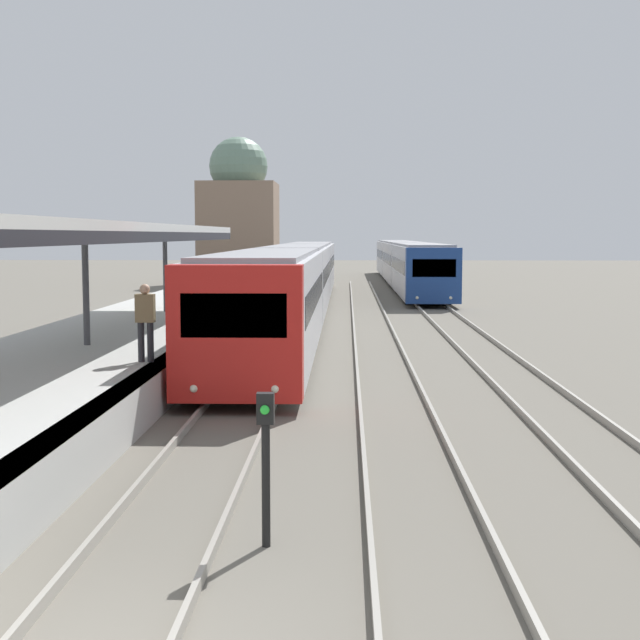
{
  "coord_description": "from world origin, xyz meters",
  "views": [
    {
      "loc": [
        2.22,
        -6.78,
        3.62
      ],
      "look_at": [
        1.61,
        13.58,
        1.66
      ],
      "focal_mm": 50.0,
      "sensor_mm": 36.0,
      "label": 1
    }
  ],
  "objects": [
    {
      "name": "platform_canopy",
      "position": [
        -4.12,
        14.8,
        3.77
      ],
      "size": [
        4.0,
        23.99,
        2.97
      ],
      "color": "beige",
      "rests_on": "station_platform"
    },
    {
      "name": "person_on_platform",
      "position": [
        -2.06,
        11.93,
        1.86
      ],
      "size": [
        0.4,
        0.22,
        1.66
      ],
      "color": "#2D2D33",
      "rests_on": "station_platform"
    },
    {
      "name": "train_near",
      "position": [
        0.0,
        32.81,
        1.74
      ],
      "size": [
        2.72,
        44.4,
        3.14
      ],
      "color": "red",
      "rests_on": "ground_plane"
    },
    {
      "name": "train_far",
      "position": [
        6.45,
        57.6,
        1.73
      ],
      "size": [
        2.72,
        42.46,
        3.11
      ],
      "color": "navy",
      "rests_on": "ground_plane"
    },
    {
      "name": "signal_post_near",
      "position": [
        1.3,
        3.25,
        1.12
      ],
      "size": [
        0.2,
        0.21,
        1.81
      ],
      "color": "black",
      "rests_on": "ground_plane"
    },
    {
      "name": "distant_domed_building",
      "position": [
        -5.71,
        58.74,
        4.95
      ],
      "size": [
        5.55,
        5.55,
        10.72
      ],
      "color": "#89705B",
      "rests_on": "ground_plane"
    }
  ]
}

